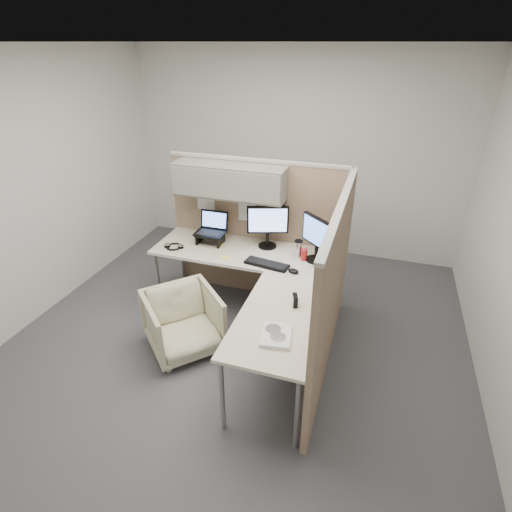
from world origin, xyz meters
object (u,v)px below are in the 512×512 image
(office_chair, at_px, (183,320))
(keyboard, at_px, (267,264))
(desk, at_px, (255,277))
(monitor_left, at_px, (268,223))

(office_chair, bearing_deg, keyboard, -3.44)
(desk, height_order, office_chair, desk)
(office_chair, distance_m, monitor_left, 1.32)
(desk, distance_m, monitor_left, 0.66)
(monitor_left, relative_size, keyboard, 1.04)
(desk, relative_size, office_chair, 2.97)
(monitor_left, bearing_deg, keyboard, -92.66)
(desk, xyz_separation_m, keyboard, (0.07, 0.18, 0.05))
(monitor_left, bearing_deg, office_chair, -136.83)
(desk, xyz_separation_m, office_chair, (-0.59, -0.42, -0.35))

